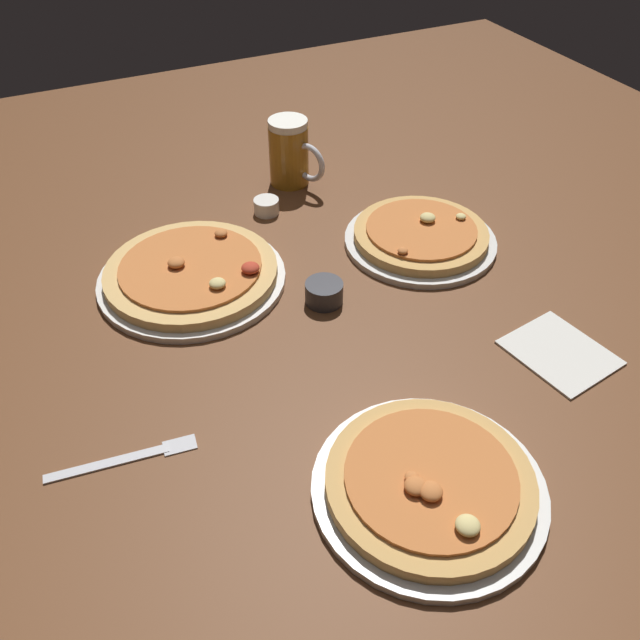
% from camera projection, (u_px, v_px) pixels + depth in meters
% --- Properties ---
extents(ground_plane, '(2.40, 2.40, 0.03)m').
position_uv_depth(ground_plane, '(320.00, 336.00, 1.08)').
color(ground_plane, brown).
extents(pizza_plate_near, '(0.30, 0.30, 0.05)m').
position_uv_depth(pizza_plate_near, '(430.00, 484.00, 0.83)').
color(pizza_plate_near, silver).
rests_on(pizza_plate_near, ground_plane).
extents(pizza_plate_far, '(0.33, 0.33, 0.05)m').
position_uv_depth(pizza_plate_far, '(192.00, 274.00, 1.16)').
color(pizza_plate_far, silver).
rests_on(pizza_plate_far, ground_plane).
extents(pizza_plate_side, '(0.28, 0.28, 0.05)m').
position_uv_depth(pizza_plate_side, '(421.00, 236.00, 1.25)').
color(pizza_plate_side, silver).
rests_on(pizza_plate_side, ground_plane).
extents(beer_mug_dark, '(0.09, 0.13, 0.14)m').
position_uv_depth(beer_mug_dark, '(290.00, 153.00, 1.39)').
color(beer_mug_dark, '#9E6619').
rests_on(beer_mug_dark, ground_plane).
extents(ramekin_sauce, '(0.05, 0.05, 0.03)m').
position_uv_depth(ramekin_sauce, '(266.00, 206.00, 1.33)').
color(ramekin_sauce, silver).
rests_on(ramekin_sauce, ground_plane).
extents(ramekin_butter, '(0.06, 0.06, 0.04)m').
position_uv_depth(ramekin_butter, '(324.00, 293.00, 1.12)').
color(ramekin_butter, '#333338').
rests_on(ramekin_butter, ground_plane).
extents(napkin_folded, '(0.15, 0.17, 0.01)m').
position_uv_depth(napkin_folded, '(560.00, 352.00, 1.03)').
color(napkin_folded, silver).
rests_on(napkin_folded, ground_plane).
extents(fork_left, '(0.20, 0.04, 0.01)m').
position_uv_depth(fork_left, '(126.00, 458.00, 0.88)').
color(fork_left, silver).
rests_on(fork_left, ground_plane).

